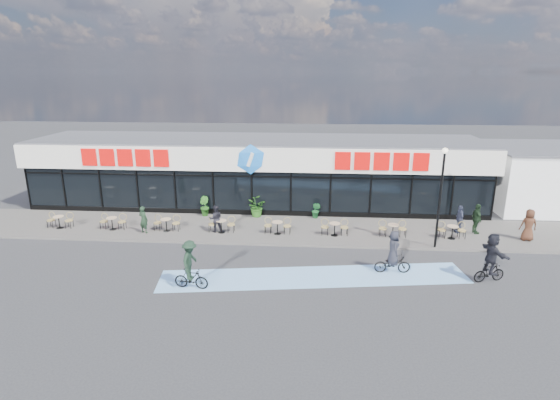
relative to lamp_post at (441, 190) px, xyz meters
name	(u,v)px	position (x,y,z in m)	size (l,w,h in m)	color
ground	(233,261)	(-10.38, -2.30, -3.23)	(120.00, 120.00, 0.00)	#28282B
sidewalk	(247,228)	(-10.38, 2.20, -3.18)	(44.00, 5.00, 0.10)	#4F4A46
bike_lane	(314,277)	(-6.38, -3.80, -3.22)	(14.00, 2.20, 0.01)	#6E9FD0
building	(257,171)	(-10.38, 7.63, -0.89)	(30.60, 6.57, 4.75)	black
neighbour_building	(554,176)	(10.12, 8.70, -1.17)	(9.20, 7.20, 4.11)	white
lamp_post	(441,190)	(0.00, 0.00, 0.00)	(0.28, 0.28, 5.28)	black
bistro_set_0	(60,220)	(-21.42, 1.40, -2.67)	(1.54, 0.62, 0.90)	tan
bistro_set_1	(113,222)	(-18.18, 1.40, -2.67)	(1.54, 0.62, 0.90)	tan
bistro_set_2	(167,223)	(-14.94, 1.40, -2.67)	(1.54, 0.62, 0.90)	tan
bistro_set_3	(222,224)	(-11.70, 1.40, -2.67)	(1.54, 0.62, 0.90)	tan
bistro_set_4	(278,226)	(-8.47, 1.40, -2.67)	(1.54, 0.62, 0.90)	tan
bistro_set_5	(335,227)	(-5.23, 1.40, -2.67)	(1.54, 0.62, 0.90)	tan
bistro_set_6	(393,229)	(-1.99, 1.40, -2.67)	(1.54, 0.62, 0.90)	tan
bistro_set_7	(452,230)	(1.25, 1.40, -2.67)	(1.54, 0.62, 0.90)	tan
potted_plant_left	(204,206)	(-13.43, 4.31, -2.51)	(0.69, 0.55, 1.25)	#205317
potted_plant_mid	(256,207)	(-10.11, 4.33, -2.49)	(1.16, 1.00, 1.29)	#275D1A
potted_plant_right	(316,210)	(-6.26, 4.30, -2.61)	(0.57, 0.46, 1.04)	#154C21
patron_left	(143,220)	(-16.12, 0.95, -2.34)	(0.58, 0.38, 1.59)	black
patron_right	(216,219)	(-12.04, 1.42, -2.33)	(0.77, 0.60, 1.59)	black
pedestrian_a	(459,219)	(1.92, 2.35, -2.32)	(0.95, 0.39, 1.62)	#2C3145
pedestrian_b	(477,219)	(2.83, 2.25, -2.25)	(1.03, 0.43, 1.76)	black
pedestrian_c	(529,225)	(5.28, 1.36, -2.24)	(0.87, 0.56, 1.78)	#3F2316
cyclist_a	(393,257)	(-2.76, -3.08, -2.43)	(1.68, 0.81, 2.06)	black
cyclist_b	(491,258)	(1.38, -3.69, -2.09)	(1.55, 1.78, 2.28)	black
cyclist_c	(190,266)	(-11.66, -5.29, -2.18)	(1.55, 1.19, 2.20)	black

